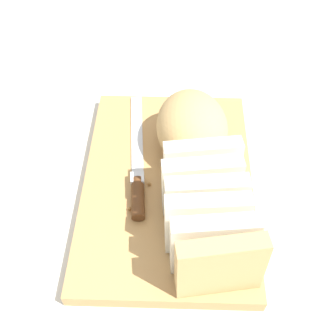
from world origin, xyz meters
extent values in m
plane|color=silver|center=(0.00, 0.00, 0.00)|extent=(3.00, 3.00, 0.00)
cube|color=tan|center=(0.00, 0.00, 0.01)|extent=(0.39, 0.27, 0.03)
ellipsoid|color=tan|center=(-0.07, 0.04, 0.07)|extent=(0.16, 0.13, 0.10)
cube|color=#F2E8CC|center=(0.02, 0.05, 0.07)|extent=(0.05, 0.11, 0.10)
cube|color=#F2E8CC|center=(0.05, 0.05, 0.07)|extent=(0.04, 0.11, 0.10)
cube|color=#F2E8CC|center=(0.08, 0.05, 0.07)|extent=(0.04, 0.11, 0.10)
cube|color=#F2E8CC|center=(0.11, 0.05, 0.07)|extent=(0.04, 0.11, 0.10)
cube|color=#F2E8CC|center=(0.14, 0.06, 0.07)|extent=(0.04, 0.11, 0.10)
cube|color=tan|center=(0.17, 0.07, 0.07)|extent=(0.05, 0.11, 0.10)
cube|color=silver|center=(-0.09, -0.06, 0.03)|extent=(0.20, 0.04, 0.00)
cylinder|color=#593319|center=(0.04, -0.04, 0.04)|extent=(0.07, 0.03, 0.02)
cube|color=silver|center=(0.01, -0.05, 0.03)|extent=(0.02, 0.02, 0.02)
sphere|color=#A8753D|center=(0.06, -0.06, 0.03)|extent=(0.01, 0.01, 0.01)
sphere|color=#A8753D|center=(0.01, -0.03, 0.03)|extent=(0.01, 0.01, 0.01)
camera|label=1|loc=(0.40, 0.01, 0.55)|focal=44.08mm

